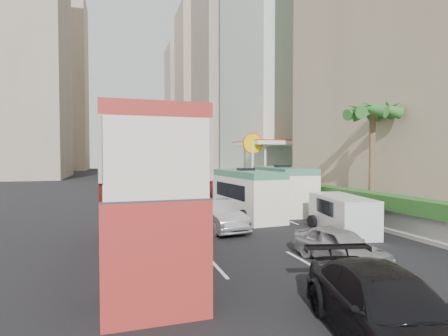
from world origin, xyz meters
name	(u,v)px	position (x,y,z in m)	size (l,w,h in m)	color
ground_plane	(286,246)	(0.00, 0.00, 0.00)	(200.00, 200.00, 0.00)	black
double_decker_bus	(141,191)	(-6.00, 0.00, 2.53)	(2.50, 11.00, 5.06)	#AA2C27
car_silver_lane_a	(218,230)	(-1.83, 3.96, 0.00)	(1.61, 4.62, 1.52)	#ADAFB4
car_silver_lane_b	(339,263)	(0.73, -2.71, 0.00)	(1.51, 3.76, 1.28)	#ADAFB4
van_asset	(217,201)	(1.29, 14.75, 0.00)	(2.08, 4.51, 1.25)	silver
minibus_near	(246,194)	(0.89, 7.08, 1.46)	(2.19, 6.58, 2.92)	silver
minibus_far	(282,189)	(4.26, 8.69, 1.51)	(2.28, 6.83, 3.03)	silver
panel_van_near	(342,214)	(3.97, 1.61, 0.90)	(1.80, 4.51, 1.80)	silver
panel_van_far	(224,181)	(4.43, 22.93, 1.04)	(2.08, 5.21, 2.08)	silver
sidewalk	(255,187)	(9.00, 25.00, 0.09)	(6.00, 120.00, 0.18)	#99968C
kerb_wall	(275,192)	(6.20, 14.00, 0.68)	(0.30, 44.00, 1.00)	silver
hedge	(275,183)	(6.20, 14.00, 1.53)	(1.10, 44.00, 0.70)	#2D6626
palm_tree	(372,163)	(7.80, 4.00, 3.38)	(0.36, 0.36, 6.40)	brown
shell_station	(270,165)	(10.00, 23.00, 2.75)	(6.50, 8.00, 5.50)	silver
tower_mid	(235,57)	(18.00, 58.00, 25.00)	(16.00, 16.00, 50.00)	tan
tower_far_a	(204,91)	(17.00, 82.00, 22.00)	(14.00, 14.00, 44.00)	tan
tower_far_b	(188,108)	(17.00, 104.00, 20.00)	(14.00, 14.00, 40.00)	tan
tower_left_a	(8,25)	(-24.00, 55.00, 26.00)	(18.00, 18.00, 52.00)	tan
tower_left_b	(55,84)	(-22.00, 90.00, 23.00)	(16.00, 16.00, 46.00)	tan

